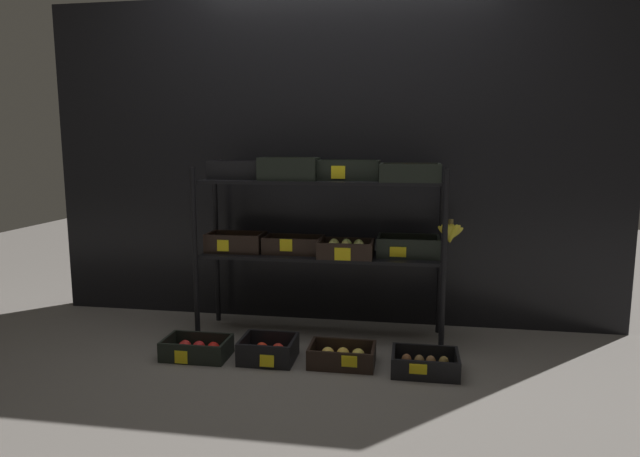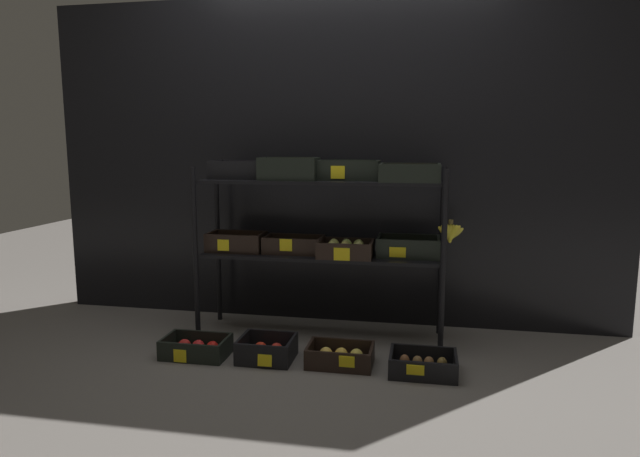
% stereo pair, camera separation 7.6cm
% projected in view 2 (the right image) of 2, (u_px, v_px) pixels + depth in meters
% --- Properties ---
extents(ground_plane, '(10.00, 10.00, 0.00)m').
position_uv_depth(ground_plane, '(320.00, 335.00, 3.50)').
color(ground_plane, '#605B56').
extents(storefront_wall, '(3.89, 0.12, 2.17)m').
position_uv_depth(storefront_wall, '(331.00, 163.00, 3.71)').
color(storefront_wall, black).
rests_on(storefront_wall, ground_plane).
extents(display_rack, '(1.63, 0.41, 1.13)m').
position_uv_depth(display_rack, '(322.00, 217.00, 3.38)').
color(display_rack, black).
rests_on(display_rack, ground_plane).
extents(crate_ground_apple_red, '(0.37, 0.24, 0.11)m').
position_uv_depth(crate_ground_apple_red, '(196.00, 349.00, 3.15)').
color(crate_ground_apple_red, black).
rests_on(crate_ground_apple_red, ground_plane).
extents(crate_ground_left_apple_red, '(0.31, 0.27, 0.13)m').
position_uv_depth(crate_ground_left_apple_red, '(267.00, 351.00, 3.10)').
color(crate_ground_left_apple_red, black).
rests_on(crate_ground_left_apple_red, ground_plane).
extents(crate_ground_apple_gold, '(0.36, 0.24, 0.11)m').
position_uv_depth(crate_ground_apple_gold, '(340.00, 357.00, 3.03)').
color(crate_ground_apple_gold, black).
rests_on(crate_ground_apple_gold, ground_plane).
extents(crate_ground_kiwi, '(0.35, 0.26, 0.11)m').
position_uv_depth(crate_ground_kiwi, '(423.00, 366.00, 2.91)').
color(crate_ground_kiwi, black).
rests_on(crate_ground_kiwi, ground_plane).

